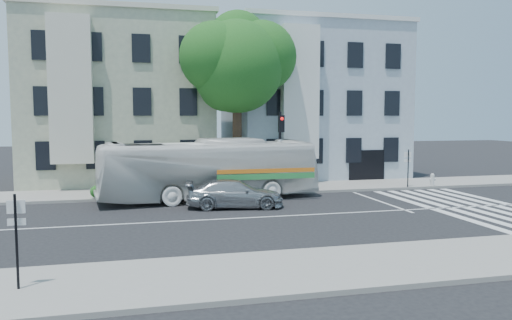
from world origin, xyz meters
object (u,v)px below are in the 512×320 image
object	(u,v)px
bus	(209,169)
traffic_signal	(281,141)
near_sign_pole	(16,228)
sedan	(235,194)
fire_hydrant	(432,179)

from	to	relation	value
bus	traffic_signal	distance (m)	4.52
bus	traffic_signal	bearing A→B (deg)	-86.84
traffic_signal	near_sign_pole	distance (m)	17.78
near_sign_pole	sedan	bearing A→B (deg)	55.76
bus	fire_hydrant	bearing A→B (deg)	-92.32
fire_hydrant	near_sign_pole	size ratio (longest dim) A/B	0.32
sedan	near_sign_pole	world-z (taller)	near_sign_pole
bus	sedan	size ratio (longest dim) A/B	2.49
fire_hydrant	near_sign_pole	xyz separation A→B (m)	(-21.22, -14.23, 1.15)
traffic_signal	fire_hydrant	distance (m)	10.46
traffic_signal	fire_hydrant	world-z (taller)	traffic_signal
sedan	fire_hydrant	world-z (taller)	sedan
sedan	near_sign_pole	xyz separation A→B (m)	(-7.73, -10.50, 1.00)
fire_hydrant	traffic_signal	bearing A→B (deg)	-177.81
sedan	near_sign_pole	bearing A→B (deg)	152.22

